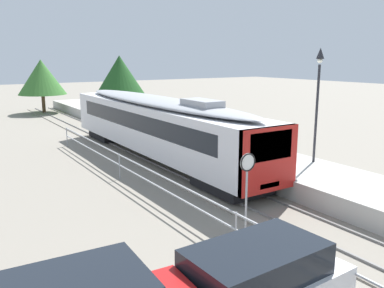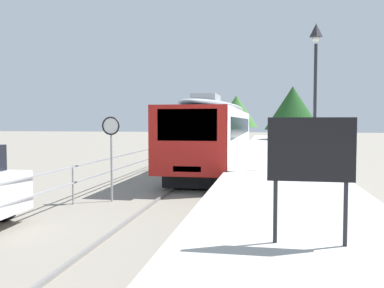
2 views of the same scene
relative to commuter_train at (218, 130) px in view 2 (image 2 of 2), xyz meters
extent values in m
plane|color=gray|center=(-3.00, -1.32, -2.14)|extent=(160.00, 160.00, 0.00)
cube|color=gray|center=(0.00, -1.32, -2.11)|extent=(3.20, 60.00, 0.06)
cube|color=slate|center=(-0.72, -1.32, -2.04)|extent=(0.08, 60.00, 0.08)
cube|color=slate|center=(0.72, -1.32, -2.04)|extent=(0.08, 60.00, 0.08)
cube|color=silver|center=(0.00, 0.11, -0.18)|extent=(2.80, 18.77, 2.55)
cube|color=red|center=(0.00, -9.18, -0.18)|extent=(2.80, 0.24, 2.55)
cube|color=black|center=(0.00, -9.26, 0.38)|extent=(2.13, 0.08, 1.12)
cube|color=black|center=(0.00, 0.11, 0.23)|extent=(2.82, 15.77, 0.92)
ellipsoid|color=#9EA0A5|center=(0.00, 0.11, 1.28)|extent=(2.69, 18.02, 0.44)
cube|color=#9EA0A5|center=(0.00, -4.59, 1.56)|extent=(1.10, 2.20, 0.36)
cube|color=#EAE5C6|center=(0.00, -9.25, -1.17)|extent=(1.00, 0.10, 0.20)
cube|color=black|center=(0.00, -6.88, -1.73)|extent=(2.24, 3.20, 0.55)
cube|color=black|center=(0.00, 7.09, -1.73)|extent=(2.24, 3.20, 0.55)
cube|color=#B7B5AD|center=(3.25, -1.32, -1.69)|extent=(3.90, 60.00, 0.90)
cylinder|color=#232328|center=(4.51, -7.53, 1.06)|extent=(0.12, 0.12, 4.60)
pyramid|color=#232328|center=(4.51, -7.53, 3.86)|extent=(0.34, 0.34, 0.50)
sphere|color=silver|center=(4.51, -7.53, 3.54)|extent=(0.24, 0.24, 0.24)
cylinder|color=#232328|center=(2.87, -17.47, -0.79)|extent=(0.06, 0.06, 0.90)
cylinder|color=#232328|center=(3.83, -17.47, -0.79)|extent=(0.06, 0.06, 0.90)
cube|color=black|center=(3.35, -17.47, 0.11)|extent=(1.20, 0.08, 0.90)
cylinder|color=#9EA0A5|center=(-2.29, -10.58, -1.04)|extent=(0.07, 0.07, 2.20)
cylinder|color=white|center=(-2.29, -10.60, 0.36)|extent=(0.60, 0.03, 0.60)
torus|color=black|center=(-2.29, -10.62, 0.36)|extent=(0.61, 0.05, 0.61)
cube|color=#9EA0A5|center=(-3.30, -11.32, -0.94)|extent=(0.05, 36.00, 0.05)
cube|color=#9EA0A5|center=(-3.30, -11.32, -1.46)|extent=(0.05, 36.00, 0.05)
cylinder|color=#9EA0A5|center=(-3.30, -11.32, -1.52)|extent=(0.06, 0.06, 1.25)
cylinder|color=#9EA0A5|center=(-3.30, -2.32, -1.52)|extent=(0.06, 0.06, 1.25)
cylinder|color=#9EA0A5|center=(-3.30, 6.68, -1.52)|extent=(0.06, 0.06, 1.25)
cylinder|color=black|center=(-4.11, -13.69, -1.78)|extent=(0.73, 0.27, 0.72)
cylinder|color=brown|center=(5.26, 17.67, -1.21)|extent=(0.36, 0.36, 1.86)
cone|color=#1E4C1E|center=(5.26, 17.67, 1.81)|extent=(5.36, 5.36, 4.19)
cylinder|color=brown|center=(-0.67, 24.55, -1.14)|extent=(0.36, 0.36, 2.01)
cone|color=#38702D|center=(-0.67, 24.55, 1.69)|extent=(4.94, 4.94, 3.66)
camera|label=1|loc=(-10.61, -20.23, 3.64)|focal=37.83mm
camera|label=2|loc=(2.72, -23.42, 0.50)|focal=38.51mm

